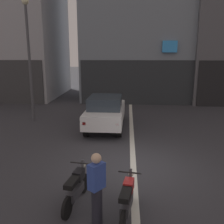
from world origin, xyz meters
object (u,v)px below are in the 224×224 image
Objects in this scene: person_by_motorcycles at (97,189)px; motorcycle_black_row_leftmost at (76,187)px; car_white_crossing_near at (106,111)px; motorcycle_red_row_left_mid at (127,199)px; street_lamp at (29,48)px.

motorcycle_black_row_leftmost is at bearing 130.31° from person_by_motorcycles.
person_by_motorcycles reaches higher than motorcycle_black_row_leftmost.
car_white_crossing_near is 2.49× the size of motorcycle_red_row_left_mid.
person_by_motorcycles reaches higher than motorcycle_red_row_left_mid.
street_lamp is 3.87× the size of motorcycle_red_row_left_mid.
street_lamp reaches higher than person_by_motorcycles.
street_lamp is at bearing 118.66° from person_by_motorcycles.
motorcycle_red_row_left_mid is at bearing -19.14° from motorcycle_black_row_leftmost.
motorcycle_black_row_leftmost is 1.01m from person_by_motorcycles.
street_lamp is 9.29m from motorcycle_black_row_leftmost.
street_lamp reaches higher than motorcycle_red_row_left_mid.
motorcycle_red_row_left_mid is at bearing 22.24° from person_by_motorcycles.
person_by_motorcycles is at bearing -49.69° from motorcycle_black_row_leftmost.
motorcycle_black_row_leftmost is at bearing 160.86° from motorcycle_red_row_left_mid.
motorcycle_black_row_leftmost is (-0.17, -6.49, -0.43)m from car_white_crossing_near.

